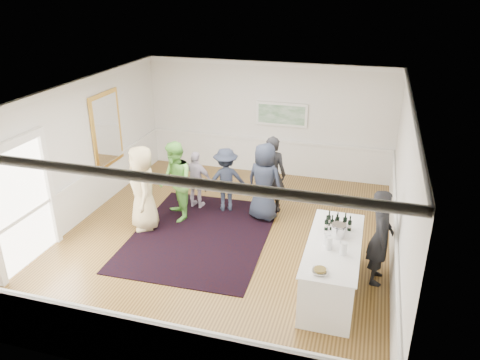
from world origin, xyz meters
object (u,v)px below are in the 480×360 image
(guest_green, at_px, (175,182))
(serving_table, at_px, (332,267))
(guest_tan, at_px, (143,188))
(bartender, at_px, (381,237))
(guest_dark_b, at_px, (272,174))
(ice_bucket, at_px, (338,231))
(guest_lilac, at_px, (196,180))
(guest_navy, at_px, (264,182))
(nut_bowl, at_px, (320,271))
(guest_dark_a, at_px, (226,180))

(guest_green, bearing_deg, serving_table, 30.50)
(guest_tan, xyz_separation_m, guest_green, (0.52, 0.59, -0.03))
(bartender, relative_size, guest_dark_b, 0.97)
(bartender, relative_size, guest_tan, 0.94)
(guest_tan, xyz_separation_m, ice_bucket, (4.34, -0.95, 0.13))
(serving_table, relative_size, guest_lilac, 1.69)
(serving_table, relative_size, guest_tan, 1.25)
(guest_lilac, relative_size, ice_bucket, 5.56)
(guest_green, distance_m, guest_dark_b, 2.29)
(serving_table, height_order, bartender, bartender)
(bartender, xyz_separation_m, guest_navy, (-2.60, 1.81, 0.01))
(guest_lilac, xyz_separation_m, ice_bucket, (3.58, -2.24, 0.38))
(guest_tan, relative_size, ice_bucket, 7.49)
(guest_green, xyz_separation_m, nut_bowl, (3.66, -2.76, 0.09))
(guest_tan, height_order, ice_bucket, guest_tan)
(serving_table, bearing_deg, guest_navy, 127.45)
(bartender, xyz_separation_m, ice_bucket, (-0.74, -0.32, 0.18))
(guest_navy, distance_m, nut_bowl, 3.75)
(guest_lilac, bearing_deg, bartender, 162.53)
(guest_green, xyz_separation_m, guest_navy, (1.97, 0.59, -0.01))
(bartender, relative_size, guest_navy, 0.99)
(guest_tan, xyz_separation_m, guest_lilac, (0.76, 1.29, -0.25))
(serving_table, bearing_deg, guest_lilac, 144.96)
(guest_green, xyz_separation_m, guest_dark_a, (0.98, 0.75, -0.15))
(ice_bucket, bearing_deg, guest_dark_b, 124.61)
(nut_bowl, bearing_deg, guest_navy, 116.88)
(bartender, distance_m, guest_tan, 5.12)
(ice_bucket, xyz_separation_m, nut_bowl, (-0.16, -1.21, -0.08))
(guest_navy, bearing_deg, guest_lilac, 13.86)
(guest_navy, bearing_deg, ice_bucket, 148.50)
(serving_table, height_order, guest_navy, guest_navy)
(guest_lilac, relative_size, guest_dark_a, 0.91)
(guest_dark_b, bearing_deg, nut_bowl, 117.71)
(bartender, xyz_separation_m, guest_tan, (-5.09, 0.63, 0.05))
(guest_tan, height_order, guest_lilac, guest_tan)
(guest_tan, height_order, nut_bowl, guest_tan)
(serving_table, distance_m, bartender, 1.05)
(guest_dark_a, relative_size, guest_dark_b, 0.84)
(guest_green, relative_size, guest_dark_b, 1.00)
(guest_dark_b, bearing_deg, bartender, 142.59)
(guest_dark_a, height_order, nut_bowl, guest_dark_a)
(nut_bowl, bearing_deg, ice_bucket, 82.35)
(guest_navy, distance_m, ice_bucket, 2.84)
(serving_table, bearing_deg, guest_green, 154.74)
(ice_bucket, height_order, nut_bowl, ice_bucket)
(guest_dark_b, xyz_separation_m, ice_bucket, (1.80, -2.60, 0.16))
(ice_bucket, bearing_deg, serving_table, -99.13)
(guest_navy, bearing_deg, guest_dark_a, 8.06)
(guest_dark_b, height_order, ice_bucket, guest_dark_b)
(bartender, distance_m, guest_navy, 3.17)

